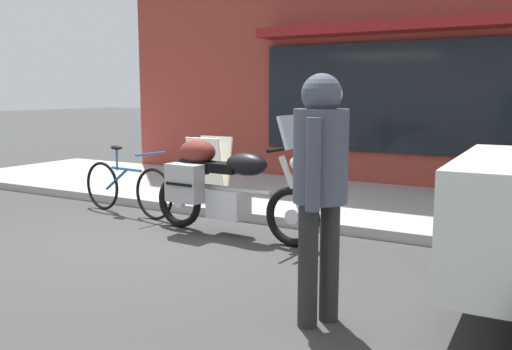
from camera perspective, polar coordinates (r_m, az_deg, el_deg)
ground_plane at (r=6.44m, az=-10.46°, el=-6.47°), size 80.00×80.00×0.00m
touring_motorcycle at (r=6.41m, az=-3.56°, el=-0.87°), size 2.24×0.62×1.40m
parked_bicycle at (r=7.73m, az=-13.04°, el=-1.23°), size 1.73×0.48×0.93m
pedestrian_walking at (r=3.88m, az=6.60°, el=0.55°), size 0.45×0.55×1.77m
sandwich_board_sign at (r=8.12m, az=-4.75°, el=0.79°), size 0.55×0.40×0.88m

